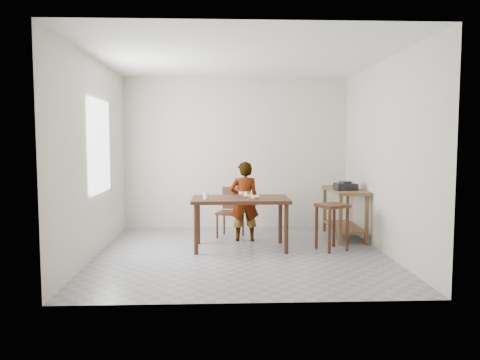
{
  "coord_description": "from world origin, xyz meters",
  "views": [
    {
      "loc": [
        -0.29,
        -6.43,
        1.59
      ],
      "look_at": [
        0.0,
        0.4,
        1.0
      ],
      "focal_mm": 35.0,
      "sensor_mm": 36.0,
      "label": 1
    }
  ],
  "objects_px": {
    "prep_counter": "(344,213)",
    "stool": "(332,227)",
    "child": "(244,201)",
    "dining_chair": "(230,213)",
    "dining_table": "(240,223)"
  },
  "relations": [
    {
      "from": "dining_chair",
      "to": "dining_table",
      "type": "bearing_deg",
      "value": -61.07
    },
    {
      "from": "prep_counter",
      "to": "dining_chair",
      "type": "distance_m",
      "value": 1.85
    },
    {
      "from": "prep_counter",
      "to": "stool",
      "type": "height_order",
      "value": "prep_counter"
    },
    {
      "from": "stool",
      "to": "prep_counter",
      "type": "bearing_deg",
      "value": 64.42
    },
    {
      "from": "prep_counter",
      "to": "stool",
      "type": "bearing_deg",
      "value": -115.58
    },
    {
      "from": "child",
      "to": "dining_chair",
      "type": "height_order",
      "value": "child"
    },
    {
      "from": "child",
      "to": "dining_chair",
      "type": "distance_m",
      "value": 0.43
    },
    {
      "from": "child",
      "to": "stool",
      "type": "height_order",
      "value": "child"
    },
    {
      "from": "dining_chair",
      "to": "child",
      "type": "bearing_deg",
      "value": -33.84
    },
    {
      "from": "prep_counter",
      "to": "child",
      "type": "relative_size",
      "value": 0.96
    },
    {
      "from": "child",
      "to": "prep_counter",
      "type": "bearing_deg",
      "value": -174.27
    },
    {
      "from": "stool",
      "to": "child",
      "type": "bearing_deg",
      "value": 151.04
    },
    {
      "from": "dining_table",
      "to": "child",
      "type": "xyz_separation_m",
      "value": [
        0.09,
        0.53,
        0.25
      ]
    },
    {
      "from": "dining_table",
      "to": "prep_counter",
      "type": "xyz_separation_m",
      "value": [
        1.72,
        0.7,
        0.03
      ]
    },
    {
      "from": "dining_table",
      "to": "prep_counter",
      "type": "height_order",
      "value": "prep_counter"
    }
  ]
}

